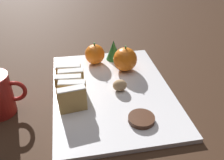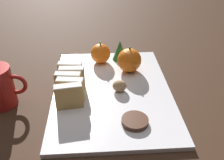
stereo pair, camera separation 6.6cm
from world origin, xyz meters
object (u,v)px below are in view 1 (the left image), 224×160
orange_near (95,54)px  chocolate_cookie (141,119)px  orange_far (125,59)px  walnut (120,85)px

orange_near → chocolate_cookie: (0.07, -0.29, -0.03)m
orange_near → chocolate_cookie: orange_near is taller
orange_far → walnut: 0.11m
orange_near → orange_far: orange_far is taller
orange_far → chocolate_cookie: (-0.01, -0.23, -0.03)m
orange_far → walnut: bearing=-110.4°
chocolate_cookie → orange_far: bearing=86.4°
walnut → chocolate_cookie: size_ratio=0.62×
walnut → chocolate_cookie: bearing=-79.6°
orange_near → walnut: size_ratio=1.85×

